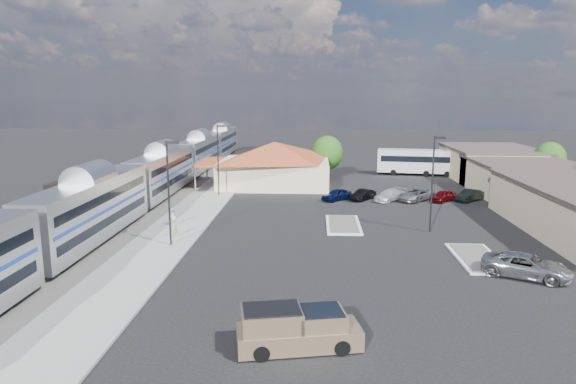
{
  "coord_description": "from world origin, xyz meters",
  "views": [
    {
      "loc": [
        1.15,
        -47.3,
        12.78
      ],
      "look_at": [
        -1.6,
        4.63,
        2.8
      ],
      "focal_mm": 32.0,
      "sensor_mm": 36.0,
      "label": 1
    }
  ],
  "objects_px": {
    "pickup_truck": "(299,329)",
    "suv": "(526,266)",
    "station_depot": "(274,164)",
    "coach_bus": "(418,161)"
  },
  "relations": [
    {
      "from": "station_depot",
      "to": "coach_bus",
      "type": "relative_size",
      "value": 1.42
    },
    {
      "from": "station_depot",
      "to": "suv",
      "type": "distance_m",
      "value": 41.53
    },
    {
      "from": "station_depot",
      "to": "coach_bus",
      "type": "height_order",
      "value": "station_depot"
    },
    {
      "from": "coach_bus",
      "to": "suv",
      "type": "bearing_deg",
      "value": -172.98
    },
    {
      "from": "pickup_truck",
      "to": "suv",
      "type": "bearing_deg",
      "value": -65.81
    },
    {
      "from": "station_depot",
      "to": "suv",
      "type": "relative_size",
      "value": 3.08
    },
    {
      "from": "pickup_truck",
      "to": "suv",
      "type": "relative_size",
      "value": 1.1
    },
    {
      "from": "pickup_truck",
      "to": "suv",
      "type": "height_order",
      "value": "pickup_truck"
    },
    {
      "from": "station_depot",
      "to": "suv",
      "type": "bearing_deg",
      "value": -60.04
    },
    {
      "from": "pickup_truck",
      "to": "suv",
      "type": "distance_m",
      "value": 19.28
    }
  ]
}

